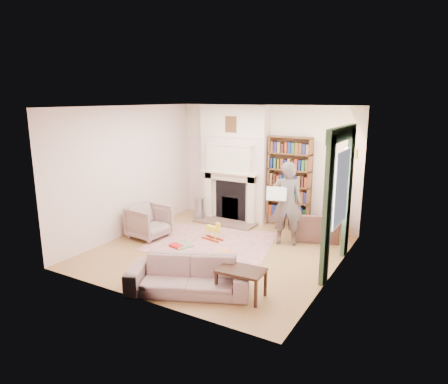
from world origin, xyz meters
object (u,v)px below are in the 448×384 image
Objects in this scene: armchair_reading at (316,225)px; man_reading at (287,203)px; bookcase at (289,178)px; rocking_horse at (212,231)px; armchair_left at (149,222)px; sofa at (189,275)px; paraffin_heater at (199,209)px; coffee_table at (241,283)px.

armchair_reading is 0.93m from man_reading.
rocking_horse is (-1.06, -1.64, -0.97)m from bookcase.
sofa is at bearing -122.40° from armchair_left.
armchair_left is 1.62× the size of rocking_horse.
man_reading reaches higher than sofa.
armchair_left reaches higher than paraffin_heater.
sofa reaches higher than coffee_table.
rocking_horse is at bearing 11.67° from armchair_reading.
sofa is at bearing 53.12° from armchair_reading.
bookcase is 3.36× the size of paraffin_heater.
man_reading is at bearing 54.94° from sofa.
armchair_reading is 2.93m from paraffin_heater.
armchair_left is 1.10× the size of coffee_table.
bookcase is 2.64× the size of coffee_table.
man_reading is at bearing 92.39° from coffee_table.
armchair_reading is at bearing 1.71° from paraffin_heater.
paraffin_heater is at bearing -18.63° from armchair_reading.
rocking_horse is at bearing 4.81° from man_reading.
armchair_left is at bearing -137.17° from bookcase.
armchair_left is 2.97m from man_reading.
sofa is at bearing -59.12° from paraffin_heater.
armchair_left is 1.40× the size of paraffin_heater.
sofa reaches higher than rocking_horse.
man_reading is 3.15× the size of paraffin_heater.
paraffin_heater is at bearing -165.23° from bookcase.
paraffin_heater is 1.16× the size of rocking_horse.
bookcase is at bearing 63.45° from sofa.
sofa is (-0.18, -3.80, -0.90)m from bookcase.
armchair_reading is (0.81, -0.47, -0.86)m from bookcase.
coffee_table is 2.53m from rocking_horse.
coffee_table is (0.61, -3.55, -0.95)m from bookcase.
armchair_left is 3.26m from coffee_table.
bookcase reaches higher than armchair_reading.
rocking_horse is (-0.89, 2.16, -0.07)m from sofa.
armchair_left is 0.41× the size of sofa.
coffee_table is (-0.20, -3.08, -0.09)m from armchair_reading.
bookcase is at bearing -50.39° from armchair_reading.
armchair_reading is at bearing 42.35° from rocking_horse.
coffee_table is at bearing 78.59° from man_reading.
armchair_reading is 0.52× the size of sofa.
bookcase is 2.41× the size of armchair_left.
rocking_horse is (-1.88, -1.17, -0.11)m from armchair_reading.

